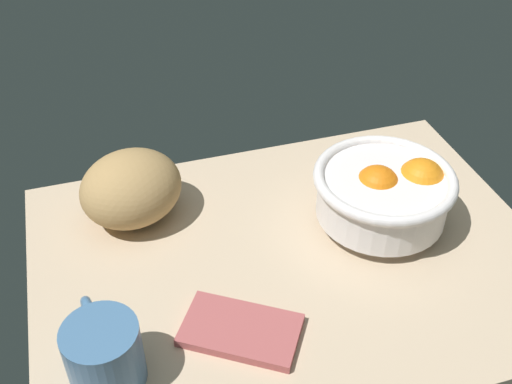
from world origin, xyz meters
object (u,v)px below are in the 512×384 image
napkin_folded (241,330)px  mug (104,353)px  fruit_bowl (386,191)px  bread_loaf (131,188)px

napkin_folded → mug: size_ratio=1.12×
fruit_bowl → mug: (-41.63, -15.25, -1.36)cm
bread_loaf → fruit_bowl: bearing=-19.0°
fruit_bowl → mug: 44.35cm
fruit_bowl → napkin_folded: bearing=-151.5°
mug → fruit_bowl: bearing=20.1°
napkin_folded → bread_loaf: bearing=109.3°
bread_loaf → mug: bread_loaf is taller
bread_loaf → napkin_folded: bearing=-70.7°
bread_loaf → napkin_folded: 27.73cm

